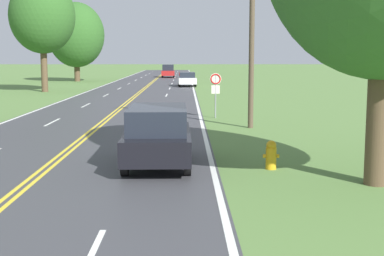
{
  "coord_description": "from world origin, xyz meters",
  "views": [
    {
      "loc": [
        4.06,
        -0.74,
        3.28
      ],
      "look_at": [
        4.26,
        14.7,
        1.18
      ],
      "focal_mm": 50.0,
      "sensor_mm": 36.0,
      "label": 1
    }
  ],
  "objects_px": {
    "car_white_sedan_approaching": "(187,79)",
    "car_red_suv_mid_near": "(168,71)",
    "fire_hydrant": "(271,155)",
    "tree_mid_treeline": "(42,16)",
    "tree_left_verge": "(76,35)",
    "traffic_sign": "(216,85)",
    "car_black_suv_nearest": "(158,134)"
  },
  "relations": [
    {
      "from": "traffic_sign",
      "to": "car_red_suv_mid_near",
      "type": "xyz_separation_m",
      "value": [
        -4.16,
        52.36,
        -0.76
      ]
    },
    {
      "from": "traffic_sign",
      "to": "car_white_sedan_approaching",
      "type": "xyz_separation_m",
      "value": [
        -1.41,
        29.11,
        -0.98
      ]
    },
    {
      "from": "car_white_sedan_approaching",
      "to": "fire_hydrant",
      "type": "bearing_deg",
      "value": 0.95
    },
    {
      "from": "car_white_sedan_approaching",
      "to": "car_black_suv_nearest",
      "type": "bearing_deg",
      "value": -3.58
    },
    {
      "from": "car_white_sedan_approaching",
      "to": "car_red_suv_mid_near",
      "type": "relative_size",
      "value": 0.97
    },
    {
      "from": "tree_mid_treeline",
      "to": "car_black_suv_nearest",
      "type": "distance_m",
      "value": 35.49
    },
    {
      "from": "tree_mid_treeline",
      "to": "car_white_sedan_approaching",
      "type": "xyz_separation_m",
      "value": [
        12.94,
        8.47,
        -5.96
      ]
    },
    {
      "from": "tree_mid_treeline",
      "to": "car_black_suv_nearest",
      "type": "bearing_deg",
      "value": -70.07
    },
    {
      "from": "car_black_suv_nearest",
      "to": "car_red_suv_mid_near",
      "type": "bearing_deg",
      "value": -179.19
    },
    {
      "from": "car_red_suv_mid_near",
      "to": "car_black_suv_nearest",
      "type": "bearing_deg",
      "value": 0.73
    },
    {
      "from": "tree_left_verge",
      "to": "car_white_sedan_approaching",
      "type": "relative_size",
      "value": 2.23
    },
    {
      "from": "traffic_sign",
      "to": "car_white_sedan_approaching",
      "type": "distance_m",
      "value": 29.16
    },
    {
      "from": "tree_left_verge",
      "to": "tree_mid_treeline",
      "type": "relative_size",
      "value": 0.98
    },
    {
      "from": "fire_hydrant",
      "to": "car_black_suv_nearest",
      "type": "distance_m",
      "value": 3.4
    },
    {
      "from": "car_red_suv_mid_near",
      "to": "traffic_sign",
      "type": "bearing_deg",
      "value": 3.73
    },
    {
      "from": "traffic_sign",
      "to": "car_white_sedan_approaching",
      "type": "height_order",
      "value": "traffic_sign"
    },
    {
      "from": "fire_hydrant",
      "to": "car_black_suv_nearest",
      "type": "height_order",
      "value": "car_black_suv_nearest"
    },
    {
      "from": "car_red_suv_mid_near",
      "to": "tree_mid_treeline",
      "type": "bearing_deg",
      "value": -18.63
    },
    {
      "from": "fire_hydrant",
      "to": "traffic_sign",
      "type": "height_order",
      "value": "traffic_sign"
    },
    {
      "from": "car_black_suv_nearest",
      "to": "car_red_suv_mid_near",
      "type": "xyz_separation_m",
      "value": [
        -1.74,
        64.63,
        0.06
      ]
    },
    {
      "from": "tree_left_verge",
      "to": "car_red_suv_mid_near",
      "type": "bearing_deg",
      "value": 46.88
    },
    {
      "from": "fire_hydrant",
      "to": "tree_mid_treeline",
      "type": "height_order",
      "value": "tree_mid_treeline"
    },
    {
      "from": "traffic_sign",
      "to": "car_black_suv_nearest",
      "type": "height_order",
      "value": "traffic_sign"
    },
    {
      "from": "traffic_sign",
      "to": "tree_left_verge",
      "type": "xyz_separation_m",
      "value": [
        -15.36,
        40.4,
        4.07
      ]
    },
    {
      "from": "traffic_sign",
      "to": "tree_mid_treeline",
      "type": "xyz_separation_m",
      "value": [
        -14.35,
        20.65,
        4.98
      ]
    },
    {
      "from": "tree_left_verge",
      "to": "fire_hydrant",
      "type": "bearing_deg",
      "value": -73.02
    },
    {
      "from": "traffic_sign",
      "to": "car_red_suv_mid_near",
      "type": "distance_m",
      "value": 52.53
    },
    {
      "from": "car_white_sedan_approaching",
      "to": "tree_left_verge",
      "type": "bearing_deg",
      "value": -131.19
    },
    {
      "from": "fire_hydrant",
      "to": "car_white_sedan_approaching",
      "type": "distance_m",
      "value": 42.0
    },
    {
      "from": "car_black_suv_nearest",
      "to": "car_red_suv_mid_near",
      "type": "distance_m",
      "value": 64.66
    },
    {
      "from": "tree_left_verge",
      "to": "car_white_sedan_approaching",
      "type": "bearing_deg",
      "value": -38.99
    },
    {
      "from": "fire_hydrant",
      "to": "car_white_sedan_approaching",
      "type": "relative_size",
      "value": 0.19
    }
  ]
}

